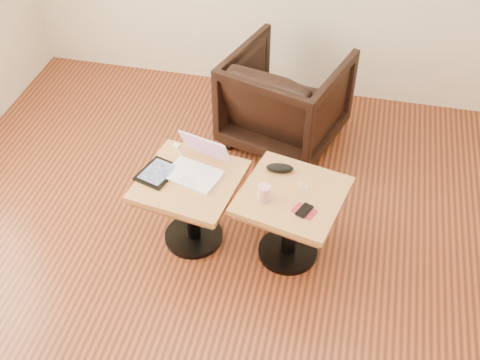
% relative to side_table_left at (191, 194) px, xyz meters
% --- Properties ---
extents(room_shell, '(4.52, 4.52, 2.71)m').
position_rel_side_table_left_xyz_m(room_shell, '(0.43, -0.46, 0.97)').
color(room_shell, '#3E2211').
rests_on(room_shell, ground).
extents(side_table_left, '(0.63, 0.63, 0.50)m').
position_rel_side_table_left_xyz_m(side_table_left, '(0.00, 0.00, 0.00)').
color(side_table_left, black).
rests_on(side_table_left, ground).
extents(side_table_right, '(0.66, 0.66, 0.50)m').
position_rel_side_table_left_xyz_m(side_table_right, '(0.59, 0.01, 0.00)').
color(side_table_right, black).
rests_on(side_table_right, ground).
extents(laptop, '(0.37, 0.36, 0.20)m').
position_rel_side_table_left_xyz_m(laptop, '(0.03, 0.07, 0.17)').
color(laptop, white).
rests_on(laptop, side_table_left).
extents(tablet, '(0.24, 0.28, 0.02)m').
position_rel_side_table_left_xyz_m(tablet, '(-0.19, -0.00, 0.13)').
color(tablet, black).
rests_on(tablet, side_table_left).
extents(charging_adapter, '(0.04, 0.04, 0.02)m').
position_rel_side_table_left_xyz_m(charging_adapter, '(-0.16, 0.25, 0.14)').
color(charging_adapter, white).
rests_on(charging_adapter, side_table_left).
extents(glasses_case, '(0.17, 0.09, 0.05)m').
position_rel_side_table_left_xyz_m(glasses_case, '(0.49, 0.18, 0.15)').
color(glasses_case, black).
rests_on(glasses_case, side_table_right).
extents(striped_cup, '(0.10, 0.10, 0.09)m').
position_rel_side_table_left_xyz_m(striped_cup, '(0.45, -0.07, 0.17)').
color(striped_cup, '#D2576C').
rests_on(striped_cup, side_table_right).
extents(earbuds_tangle, '(0.07, 0.05, 0.01)m').
position_rel_side_table_left_xyz_m(earbuds_tangle, '(0.65, 0.08, 0.13)').
color(earbuds_tangle, white).
rests_on(earbuds_tangle, side_table_right).
extents(phone_on_sleeve, '(0.14, 0.12, 0.01)m').
position_rel_side_table_left_xyz_m(phone_on_sleeve, '(0.68, -0.11, 0.13)').
color(phone_on_sleeve, maroon).
rests_on(phone_on_sleeve, side_table_right).
extents(armchair, '(0.95, 0.96, 0.70)m').
position_rel_side_table_left_xyz_m(armchair, '(0.37, 1.11, -0.03)').
color(armchair, black).
rests_on(armchair, ground).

